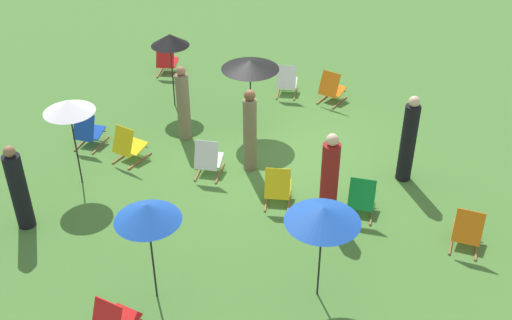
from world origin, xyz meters
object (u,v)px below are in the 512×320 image
umbrella_2 (170,40)px  person_1 (19,189)px  deckchair_6 (332,89)px  deckchair_10 (278,187)px  deckchair_1 (88,131)px  deckchair_5 (129,145)px  umbrella_0 (147,213)px  person_2 (330,177)px  umbrella_4 (250,65)px  umbrella_3 (69,107)px  deckchair_3 (208,159)px  deckchair_0 (167,61)px  deckchair_9 (362,198)px  person_3 (183,105)px  person_4 (408,141)px  person_0 (250,132)px  deckchair_7 (467,231)px  umbrella_1 (323,215)px  deckchair_2 (287,81)px

umbrella_2 → person_1: (0.48, 5.19, -0.91)m
deckchair_6 → deckchair_10: size_ratio=1.00×
deckchair_1 → deckchair_5: (-1.13, 0.21, 0.00)m
umbrella_0 → person_2: 3.78m
umbrella_2 → umbrella_4: 2.22m
umbrella_3 → person_2: bearing=-171.4°
umbrella_0 → deckchair_3: bearing=-79.9°
deckchair_0 → deckchair_1: same height
deckchair_9 → umbrella_4: bearing=-42.1°
umbrella_4 → deckchair_3: bearing=85.7°
deckchair_1 → person_2: 5.63m
person_3 → person_4: person_4 is taller
person_2 → umbrella_3: bearing=-12.0°
deckchair_1 → umbrella_4: bearing=-152.0°
umbrella_0 → umbrella_3: (2.93, -2.33, 0.05)m
umbrella_4 → deckchair_0: bearing=-32.4°
deckchair_3 → person_2: (-2.65, 0.43, 0.46)m
deckchair_6 → person_0: 3.62m
deckchair_6 → umbrella_2: (3.59, 1.52, 1.35)m
deckchair_3 → umbrella_2: size_ratio=0.45×
umbrella_0 → deckchair_7: bearing=-147.0°
deckchair_5 → person_0: (-2.53, -0.61, 0.52)m
deckchair_0 → umbrella_2: (-1.00, 1.58, 1.35)m
deckchair_7 → deckchair_10: size_ratio=0.98×
deckchair_0 → deckchair_5: bearing=93.1°
deckchair_6 → umbrella_2: 4.13m
umbrella_0 → umbrella_1: 2.60m
person_3 → deckchair_1: bearing=-109.2°
deckchair_3 → deckchair_10: 1.72m
umbrella_0 → deckchair_9: bearing=-128.7°
umbrella_1 → person_3: 5.63m
umbrella_2 → umbrella_4: (-2.17, 0.43, -0.10)m
deckchair_6 → umbrella_4: size_ratio=0.49×
umbrella_0 → deckchair_5: bearing=-54.5°
deckchair_9 → umbrella_3: umbrella_3 is taller
deckchair_0 → deckchair_1: 3.95m
deckchair_3 → person_0: bearing=-153.8°
person_1 → person_2: person_2 is taller
deckchair_2 → umbrella_4: 2.33m
umbrella_0 → person_3: (1.72, -4.66, -0.87)m
person_0 → person_1: 4.56m
deckchair_1 → person_1: size_ratio=0.48×
deckchair_0 → person_1: person_1 is taller
deckchair_1 → umbrella_1: umbrella_1 is taller
deckchair_10 → umbrella_3: size_ratio=0.45×
person_1 → person_4: 7.45m
umbrella_0 → person_1: (3.12, -0.79, -0.90)m
person_3 → person_1: bearing=-68.8°
umbrella_0 → umbrella_2: umbrella_2 is taller
umbrella_2 → person_4: 6.02m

